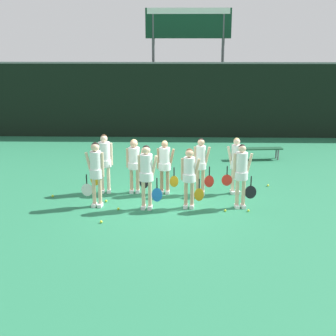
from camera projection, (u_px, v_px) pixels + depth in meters
ground_plane at (167, 200)px, 13.45m from camera, size 140.00×140.00×0.00m
fence_windscreen at (172, 100)px, 21.43m from camera, size 60.00×0.08×3.44m
scoreboard at (188, 35)px, 22.39m from camera, size 4.10×0.15×5.85m
bench_courtside at (257, 150)px, 17.78m from camera, size 1.93×0.56×0.45m
player_0 at (96, 169)px, 12.66m from camera, size 0.65×0.36×1.81m
player_1 at (147, 171)px, 12.49m from camera, size 0.66×0.38×1.77m
player_2 at (189, 173)px, 12.58m from camera, size 0.63×0.36×1.66m
player_3 at (242, 171)px, 12.58m from camera, size 0.67×0.37×1.78m
player_4 at (104, 158)px, 13.83m from camera, size 0.68×0.40×1.78m
player_5 at (134, 161)px, 13.85m from camera, size 0.67×0.39×1.63m
player_6 at (165, 163)px, 13.79m from camera, size 0.64×0.37×1.61m
player_7 at (201, 162)px, 13.72m from camera, size 0.61×0.32×1.69m
player_8 at (236, 161)px, 13.77m from camera, size 0.63×0.34×1.69m
tennis_ball_0 at (248, 211)px, 12.53m from camera, size 0.06×0.06×0.06m
tennis_ball_1 at (268, 185)px, 14.66m from camera, size 0.07×0.07×0.07m
tennis_ball_2 at (225, 210)px, 12.54m from camera, size 0.06×0.06×0.06m
tennis_ball_3 at (106, 201)px, 13.27m from camera, size 0.07×0.07×0.07m
tennis_ball_4 at (101, 222)px, 11.76m from camera, size 0.07×0.07×0.07m
tennis_ball_5 at (53, 196)px, 13.68m from camera, size 0.07×0.07×0.07m
tennis_ball_6 at (118, 209)px, 12.66m from camera, size 0.07×0.07×0.07m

